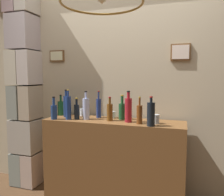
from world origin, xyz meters
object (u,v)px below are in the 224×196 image
Objects in this scene: liquor_bottle_rum at (128,109)px; liquor_bottle_amaro at (54,111)px; liquor_bottle_vodka at (122,110)px; liquor_bottle_scotch at (151,114)px; glass_tumbler_shot at (156,119)px; glass_tumbler_rocks at (82,112)px; liquor_bottle_mezcal at (66,106)px; glass_tumbler_highball at (113,115)px; liquor_bottle_vermouth at (86,108)px; liquor_bottle_sherry at (110,112)px; liquor_bottle_rye at (99,108)px; liquor_bottle_tequila at (61,108)px; liquor_bottle_port at (68,107)px; liquor_bottle_brandy at (139,114)px; liquor_bottle_bourbon at (77,111)px.

liquor_bottle_amaro is at bearing -173.08° from liquor_bottle_rum.
liquor_bottle_scotch is at bearing -34.88° from liquor_bottle_vodka.
glass_tumbler_shot is (0.39, -0.12, -0.05)m from liquor_bottle_vodka.
liquor_bottle_vodka is 3.14× the size of glass_tumbler_rocks.
liquor_bottle_mezcal is at bearing 69.48° from liquor_bottle_amaro.
glass_tumbler_highball is at bearing 164.50° from liquor_bottle_vodka.
liquor_bottle_amaro is 0.66m from glass_tumbler_highball.
liquor_bottle_vermouth reaches higher than liquor_bottle_sherry.
liquor_bottle_vermouth reaches higher than liquor_bottle_rye.
liquor_bottle_tequila is at bearing 178.12° from liquor_bottle_vodka.
liquor_bottle_mezcal is at bearing 168.23° from liquor_bottle_vermouth.
liquor_bottle_brandy is (0.80, 0.01, -0.03)m from liquor_bottle_port.
liquor_bottle_vermouth is 0.20m from liquor_bottle_port.
liquor_bottle_mezcal reaches higher than liquor_bottle_scotch.
liquor_bottle_port is at bearing -100.62° from glass_tumbler_rocks.
glass_tumbler_rocks reaches higher than glass_tumbler_highball.
glass_tumbler_shot is (1.05, -0.06, -0.09)m from liquor_bottle_mezcal.
liquor_bottle_mezcal is 0.22m from glass_tumbler_rocks.
liquor_bottle_vermouth is 0.40m from liquor_bottle_vodka.
liquor_bottle_mezcal is 0.67m from liquor_bottle_vodka.
liquor_bottle_sherry is 3.34× the size of glass_tumbler_highball.
liquor_bottle_rye is at bearing 168.39° from glass_tumbler_shot.
liquor_bottle_vodka reaches higher than glass_tumbler_highball.
glass_tumbler_highball is (-0.23, 0.16, -0.10)m from liquor_bottle_rum.
liquor_bottle_vermouth is 1.10× the size of liquor_bottle_scotch.
liquor_bottle_vodka reaches higher than liquor_bottle_sherry.
glass_tumbler_rocks is (0.21, 0.30, -0.05)m from liquor_bottle_amaro.
glass_tumbler_highball is 0.53m from glass_tumbler_shot.
liquor_bottle_scotch is (1.15, -0.27, 0.03)m from liquor_bottle_tequila.
liquor_bottle_bourbon is (-0.10, -0.03, -0.03)m from liquor_bottle_vermouth.
liquor_bottle_amaro reaches higher than glass_tumbler_highball.
liquor_bottle_port reaches higher than glass_tumbler_shot.
glass_tumbler_highball is at bearing 148.86° from liquor_bottle_brandy.
liquor_bottle_rye is 1.24× the size of liquor_bottle_tequila.
glass_tumbler_rocks is at bearing 155.52° from liquor_bottle_sherry.
liquor_bottle_scotch reaches higher than glass_tumbler_highball.
liquor_bottle_vodka is 0.83× the size of liquor_bottle_rum.
glass_tumbler_shot is at bearing 76.35° from liquor_bottle_scotch.
liquor_bottle_tequila is 0.36m from liquor_bottle_bourbon.
liquor_bottle_amaro is at bearing -169.70° from liquor_bottle_sherry.
liquor_bottle_rye reaches higher than liquor_bottle_scotch.
liquor_bottle_port reaches higher than liquor_bottle_sherry.
liquor_bottle_amaro is at bearing -76.22° from liquor_bottle_tequila.
liquor_bottle_brandy reaches higher than liquor_bottle_amaro.
liquor_bottle_amaro reaches higher than liquor_bottle_tequila.
liquor_bottle_mezcal reaches higher than liquor_bottle_vermouth.
liquor_bottle_vodka is at bearing 17.57° from liquor_bottle_bourbon.
liquor_bottle_vermouth is 1.02× the size of liquor_bottle_rye.
liquor_bottle_rum is at bearing 6.92° from liquor_bottle_amaro.
liquor_bottle_brandy is 0.14m from liquor_bottle_rum.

